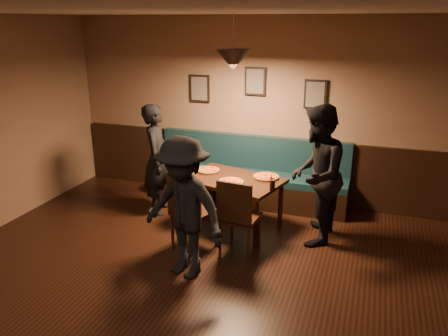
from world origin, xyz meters
name	(u,v)px	position (x,y,z in m)	size (l,w,h in m)	color
floor	(152,330)	(0.00, 0.00, 0.00)	(7.00, 7.00, 0.00)	black
ceiling	(131,7)	(0.00, 0.00, 2.80)	(7.00, 7.00, 0.00)	silver
wall_back	(255,111)	(0.00, 3.50, 1.40)	(6.00, 6.00, 0.00)	#8C704F
wainscot	(253,167)	(0.00, 3.47, 0.50)	(5.88, 0.06, 1.00)	black
booth_bench	(249,172)	(0.00, 3.20, 0.50)	(3.00, 0.60, 1.00)	#0F232D
picture_left	(200,88)	(-0.90, 3.47, 1.70)	(0.32, 0.04, 0.42)	black
picture_center	(255,81)	(0.00, 3.47, 1.85)	(0.32, 0.04, 0.42)	black
picture_right	(315,94)	(0.90, 3.47, 1.70)	(0.32, 0.04, 0.42)	black
pendant_lamp	(233,60)	(0.02, 2.34, 2.25)	(0.44, 0.44, 0.25)	black
dining_table	(232,202)	(0.02, 2.34, 0.35)	(1.29, 0.83, 0.69)	black
chair_near_left	(194,210)	(-0.24, 1.59, 0.51)	(0.45, 0.45, 1.01)	black
chair_near_right	(240,216)	(0.34, 1.65, 0.49)	(0.43, 0.43, 0.97)	black
diner_left	(157,159)	(-1.16, 2.45, 0.81)	(0.59, 0.39, 1.62)	black
diner_right	(316,175)	(1.13, 2.27, 0.89)	(0.86, 0.67, 1.77)	black
diner_front	(183,208)	(-0.10, 0.99, 0.80)	(1.03, 0.59, 1.59)	black
pizza_a	(208,170)	(-0.40, 2.50, 0.71)	(0.32, 0.32, 0.04)	orange
pizza_b	(231,182)	(0.05, 2.16, 0.71)	(0.33, 0.33, 0.04)	#C77225
pizza_c	(266,177)	(0.44, 2.50, 0.71)	(0.34, 0.34, 0.04)	orange
soda_glass	(272,185)	(0.63, 2.06, 0.77)	(0.07, 0.07, 0.15)	black
tabasco_bottle	(271,180)	(0.57, 2.27, 0.76)	(0.03, 0.03, 0.13)	maroon
napkin_a	(201,167)	(-0.56, 2.62, 0.69)	(0.14, 0.14, 0.01)	#1D7026
napkin_b	(187,180)	(-0.54, 2.08, 0.69)	(0.16, 0.16, 0.01)	#217E29
cutlery_set	(225,188)	(0.05, 1.94, 0.69)	(0.02, 0.18, 0.00)	silver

